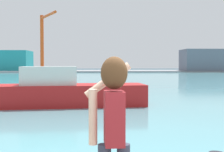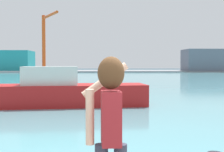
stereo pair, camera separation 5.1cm
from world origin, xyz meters
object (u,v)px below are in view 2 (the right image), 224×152
object	(u,v)px
person_photographer	(110,121)
warehouse_left	(13,61)
boat_moored	(66,92)
warehouse_right	(208,60)
port_crane	(45,36)

from	to	relation	value
person_photographer	warehouse_left	xyz separation A→B (m)	(-26.51, 91.83, 1.63)
person_photographer	boat_moored	xyz separation A→B (m)	(-1.99, 13.86, -0.92)
warehouse_left	warehouse_right	bearing A→B (deg)	-5.35
boat_moored	warehouse_right	distance (m)	79.91
warehouse_left	port_crane	bearing A→B (deg)	-32.80
warehouse_left	boat_moored	bearing A→B (deg)	-72.54
warehouse_left	person_photographer	bearing A→B (deg)	-73.90
boat_moored	warehouse_left	bearing A→B (deg)	101.85
person_photographer	boat_moored	world-z (taller)	person_photographer
warehouse_left	warehouse_right	xyz separation A→B (m)	(57.92, -5.42, 0.14)
warehouse_right	port_crane	distance (m)	47.51
port_crane	person_photographer	bearing A→B (deg)	-79.59
person_photographer	warehouse_right	xyz separation A→B (m)	(31.41, 86.40, 1.77)
person_photographer	boat_moored	size ratio (longest dim) A/B	0.20
port_crane	warehouse_left	bearing A→B (deg)	147.20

